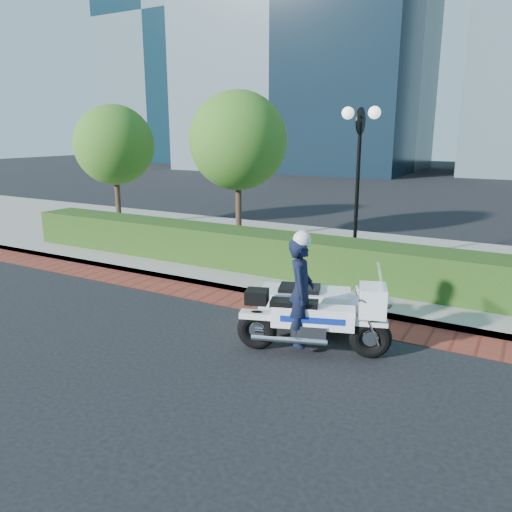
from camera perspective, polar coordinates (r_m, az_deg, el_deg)
The scene contains 9 objects.
ground at distance 10.00m, azimuth -4.27°, elevation -7.97°, with size 120.00×120.00×0.00m, color black.
brick_strip at distance 11.19m, azimuth 0.01°, elevation -5.45°, with size 60.00×1.00×0.01m, color maroon.
sidewalk at distance 15.08m, azimuth 8.45°, elevation -0.15°, with size 60.00×8.00×0.15m, color gray.
hedge_main at distance 12.80m, azimuth 4.64°, elevation 0.04°, with size 18.00×1.20×1.00m, color #163311.
lamppost at distance 13.56m, azimuth 11.65°, elevation 10.48°, with size 1.02×0.70×4.21m.
tree_a at distance 20.06m, azimuth -15.89°, elevation 12.09°, with size 3.00×3.00×4.58m.
tree_b at distance 16.63m, azimuth -2.07°, elevation 13.02°, with size 3.20×3.20×4.89m.
tower_far_left at distance 68.94m, azimuth -8.69°, elevation 25.06°, with size 16.00×14.00×34.00m, color black.
police_motorcycle at distance 8.97m, azimuth 6.02°, elevation -5.60°, with size 2.71×1.97×2.16m.
Camera 1 is at (5.19, -7.68, 3.75)m, focal length 35.00 mm.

